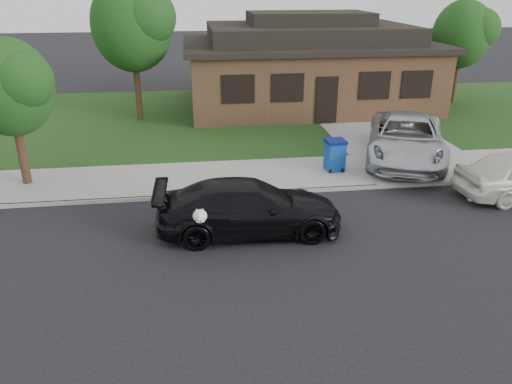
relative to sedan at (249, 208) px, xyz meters
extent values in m
plane|color=black|center=(0.71, -1.04, -0.71)|extent=(120.00, 120.00, 0.00)
cube|color=gray|center=(0.71, 3.96, -0.65)|extent=(60.00, 3.00, 0.12)
cube|color=gray|center=(0.71, 2.46, -0.65)|extent=(60.00, 0.12, 0.12)
cube|color=#193814|center=(0.71, 11.96, -0.64)|extent=(60.00, 13.00, 0.13)
cube|color=gray|center=(6.71, 8.96, -0.64)|extent=(4.50, 13.00, 0.14)
imported|color=black|center=(0.01, 0.00, 0.00)|extent=(4.91, 2.09, 1.41)
ellipsoid|color=white|center=(-1.29, -0.92, 0.28)|extent=(0.34, 0.40, 0.30)
sphere|color=white|center=(-1.29, -1.15, 0.38)|extent=(0.26, 0.26, 0.26)
cube|color=white|center=(-1.29, -1.27, 0.34)|extent=(0.09, 0.12, 0.08)
sphere|color=black|center=(-1.29, -1.33, 0.34)|extent=(0.04, 0.04, 0.04)
cone|color=white|center=(-1.35, -1.10, 0.52)|extent=(0.11, 0.11, 0.14)
cone|color=white|center=(-1.22, -1.10, 0.52)|extent=(0.11, 0.11, 0.14)
imported|color=#B9BDC1|center=(6.30, 4.70, 0.22)|extent=(4.55, 6.27, 1.58)
cube|color=#0D3D92|center=(3.46, 4.03, -0.10)|extent=(0.65, 0.65, 0.98)
cube|color=#07115C|center=(3.46, 4.03, 0.44)|extent=(0.71, 0.71, 0.11)
cylinder|color=black|center=(3.25, 3.73, -0.51)|extent=(0.07, 0.16, 0.15)
cylinder|color=black|center=(3.68, 3.73, -0.51)|extent=(0.07, 0.16, 0.15)
cube|color=#422B1C|center=(4.71, 13.96, 0.92)|extent=(12.00, 8.00, 3.00)
cube|color=black|center=(4.71, 13.96, 2.55)|extent=(12.60, 8.60, 0.25)
cube|color=black|center=(4.71, 13.96, 3.07)|extent=(10.00, 6.50, 0.80)
cube|color=black|center=(4.71, 13.96, 3.77)|extent=(6.00, 3.50, 0.60)
cube|color=black|center=(4.71, 9.93, 0.52)|extent=(1.00, 0.06, 2.10)
cube|color=black|center=(0.71, 9.94, 1.12)|extent=(1.30, 0.05, 1.10)
cube|color=black|center=(2.91, 9.94, 1.12)|extent=(1.30, 0.05, 1.10)
cube|color=black|center=(6.91, 9.94, 1.12)|extent=(1.30, 0.05, 1.10)
cube|color=black|center=(8.91, 9.94, 1.12)|extent=(1.30, 0.05, 1.10)
cylinder|color=#332114|center=(-3.79, 11.96, 0.66)|extent=(0.28, 0.28, 2.48)
ellipsoid|color=#143811|center=(-3.79, 11.96, 3.70)|extent=(3.60, 3.60, 4.14)
sphere|color=#26591E|center=(-3.07, 11.42, 4.06)|extent=(2.52, 2.52, 2.52)
cylinder|color=#332114|center=(12.71, 13.46, 0.43)|extent=(0.28, 0.28, 2.03)
ellipsoid|color=#143811|center=(12.71, 13.46, 2.95)|extent=(3.00, 3.00, 3.45)
sphere|color=#26591E|center=(13.31, 13.01, 3.25)|extent=(2.10, 2.10, 2.10)
cylinder|color=#332114|center=(-6.79, 4.16, 0.31)|extent=(0.28, 0.28, 1.80)
ellipsoid|color=#143811|center=(-6.79, 4.16, 2.51)|extent=(2.60, 2.60, 2.99)
sphere|color=#26591E|center=(-6.27, 3.77, 2.77)|extent=(1.82, 1.82, 1.82)
camera|label=1|loc=(-1.36, -11.79, 5.48)|focal=35.00mm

